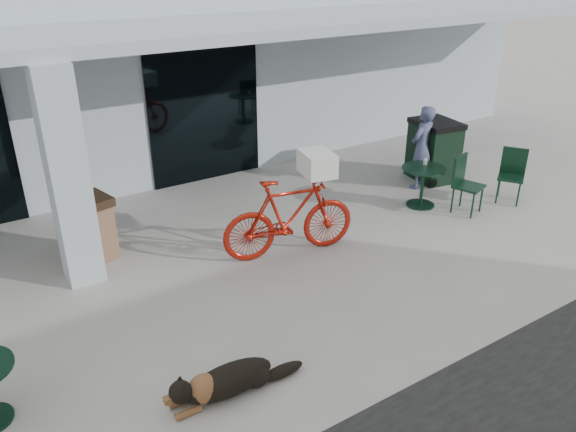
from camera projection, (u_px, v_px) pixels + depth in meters
ground at (251, 322)px, 7.29m from camera, size 80.00×80.00×0.00m
building at (64, 54)px, 12.78m from camera, size 22.00×7.00×4.50m
storefront_glass_right at (205, 116)px, 11.38m from camera, size 2.40×0.06×2.70m
column at (68, 179)px, 7.64m from camera, size 0.50×0.50×3.12m
overhang at (130, 34)px, 8.66m from camera, size 22.00×2.80×0.18m
bicycle at (289, 217)px, 8.69m from camera, size 2.22×1.04×1.29m
laundry_basket at (317, 163)px, 8.48m from camera, size 0.56×0.68×0.35m
dog at (229, 379)px, 6.04m from camera, size 1.20×0.42×0.40m
cafe_table_far at (422, 187)px, 10.50m from camera, size 0.89×0.89×0.76m
cafe_chair_far_a at (469, 186)px, 10.16m from camera, size 0.61×0.64×1.05m
cafe_chair_far_b at (511, 177)px, 10.62m from camera, size 0.67×0.66×1.02m
person at (422, 148)px, 11.15m from camera, size 0.70×0.55×1.68m
cup_on_table at (425, 162)px, 10.47m from camera, size 0.08×0.08×0.11m
trash_receptacle at (92, 229)px, 8.61m from camera, size 0.73×0.73×1.03m
wheeled_bin at (434, 150)px, 11.66m from camera, size 0.92×1.09×1.25m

